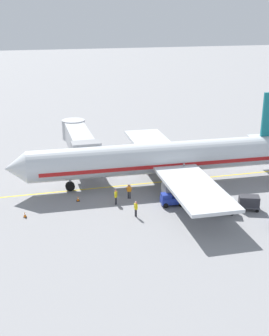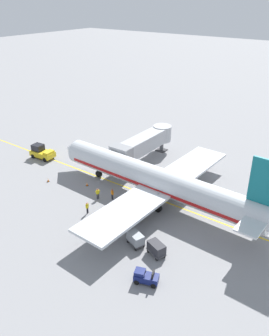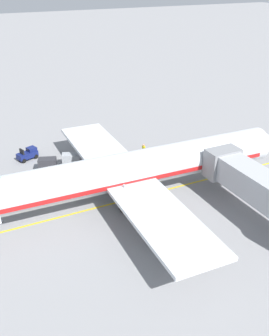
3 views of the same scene
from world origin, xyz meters
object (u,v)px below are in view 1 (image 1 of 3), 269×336
(baggage_tug_lead, at_px, (171,199))
(ground_crew_marshaller, at_px, (129,191))
(safety_cone_nose_right, at_px, (25,215))
(safety_cone_nose_left, at_px, (78,199))
(ground_crew_wing_walker, at_px, (136,208))
(baggage_cart_second_in_train, at_px, (249,202))
(baggage_cart_front, at_px, (224,205))
(jet_bridge, at_px, (79,140))
(parked_airliner, at_px, (164,158))
(ground_crew_loader, at_px, (116,196))

(baggage_tug_lead, distance_m, ground_crew_marshaller, 4.99)
(safety_cone_nose_right, bearing_deg, safety_cone_nose_left, -65.30)
(ground_crew_wing_walker, relative_size, safety_cone_nose_right, 2.86)
(baggage_tug_lead, relative_size, baggage_cart_second_in_train, 0.87)
(baggage_cart_front, bearing_deg, baggage_tug_lead, 55.65)
(jet_bridge, relative_size, baggage_cart_front, 5.01)
(baggage_tug_lead, distance_m, safety_cone_nose_right, 15.56)
(baggage_cart_second_in_train, height_order, ground_crew_wing_walker, ground_crew_wing_walker)
(ground_crew_wing_walker, bearing_deg, ground_crew_marshaller, -5.61)
(parked_airliner, height_order, ground_crew_marshaller, parked_airliner)
(baggage_cart_front, xyz_separation_m, ground_crew_wing_walker, (1.47, 9.12, 0.00))
(ground_crew_loader, bearing_deg, ground_crew_marshaller, -57.44)
(parked_airliner, relative_size, ground_crew_wing_walker, 22.06)
(jet_bridge, height_order, safety_cone_nose_right, jet_bridge)
(baggage_tug_lead, relative_size, ground_crew_marshaller, 1.52)
(baggage_cart_front, height_order, ground_crew_marshaller, ground_crew_marshaller)
(ground_crew_wing_walker, relative_size, ground_crew_marshaller, 1.00)
(ground_crew_loader, bearing_deg, jet_bridge, 7.69)
(baggage_cart_front, bearing_deg, ground_crew_marshaller, 54.58)
(baggage_cart_front, relative_size, ground_crew_marshaller, 1.75)
(jet_bridge, bearing_deg, baggage_cart_front, -147.35)
(ground_crew_wing_walker, bearing_deg, safety_cone_nose_right, 76.08)
(jet_bridge, bearing_deg, ground_crew_wing_walker, -169.71)
(baggage_cart_front, height_order, ground_crew_wing_walker, ground_crew_wing_walker)
(baggage_cart_front, bearing_deg, baggage_cart_second_in_train, -89.86)
(jet_bridge, bearing_deg, safety_cone_nose_left, 170.86)
(baggage_cart_front, xyz_separation_m, safety_cone_nose_right, (4.21, 20.18, -0.66))
(parked_airliner, bearing_deg, jet_bridge, 43.53)
(baggage_cart_second_in_train, relative_size, ground_crew_wing_walker, 1.75)
(ground_crew_loader, bearing_deg, baggage_cart_front, -115.74)
(ground_crew_loader, relative_size, safety_cone_nose_left, 2.86)
(ground_crew_wing_walker, xyz_separation_m, safety_cone_nose_right, (2.74, 11.06, -0.66))
(ground_crew_loader, bearing_deg, safety_cone_nose_right, 94.79)
(jet_bridge, bearing_deg, baggage_cart_second_in_train, -141.64)
(ground_crew_loader, bearing_deg, baggage_cart_second_in_train, -110.64)
(ground_crew_wing_walker, relative_size, safety_cone_nose_left, 2.86)
(jet_bridge, xyz_separation_m, safety_cone_nose_left, (-12.39, 1.99, -3.17))
(baggage_cart_second_in_train, height_order, ground_crew_marshaller, ground_crew_marshaller)
(baggage_tug_lead, bearing_deg, ground_crew_marshaller, 53.36)
(parked_airliner, bearing_deg, safety_cone_nose_left, 104.81)
(parked_airliner, height_order, baggage_cart_front, parked_airliner)
(baggage_cart_second_in_train, relative_size, ground_crew_marshaller, 1.75)
(baggage_cart_front, bearing_deg, safety_cone_nose_left, 64.33)
(jet_bridge, xyz_separation_m, baggage_cart_front, (-19.28, -12.35, -2.51))
(safety_cone_nose_right, bearing_deg, baggage_cart_second_in_train, -100.33)
(ground_crew_marshaller, xyz_separation_m, safety_cone_nose_left, (0.74, 5.69, -0.66))
(jet_bridge, relative_size, ground_crew_wing_walker, 8.77)
(baggage_cart_front, distance_m, ground_crew_wing_walker, 9.24)
(ground_crew_wing_walker, bearing_deg, baggage_cart_second_in_train, -96.95)
(baggage_cart_front, bearing_deg, ground_crew_wing_walker, 80.83)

